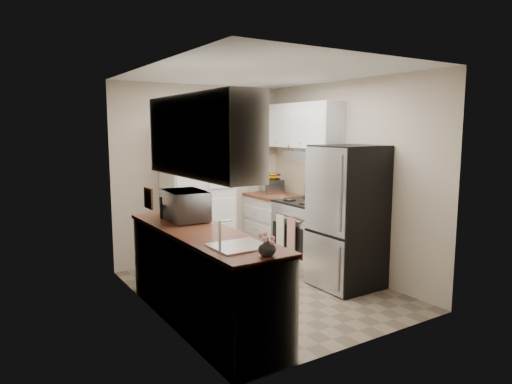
# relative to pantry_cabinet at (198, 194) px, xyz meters

# --- Properties ---
(ground) EXTENTS (3.20, 3.20, 0.00)m
(ground) POSITION_rel_pantry_cabinet_xyz_m (0.20, -1.32, -1.00)
(ground) COLOR #7A6B56
(ground) RESTS_ON ground
(room_shell) EXTENTS (2.64, 3.24, 2.52)m
(room_shell) POSITION_rel_pantry_cabinet_xyz_m (0.18, -1.32, 0.63)
(room_shell) COLOR beige
(room_shell) RESTS_ON ground
(pantry_cabinet) EXTENTS (0.90, 0.55, 2.00)m
(pantry_cabinet) POSITION_rel_pantry_cabinet_xyz_m (0.00, 0.00, 0.00)
(pantry_cabinet) COLOR silver
(pantry_cabinet) RESTS_ON ground
(base_cabinet_left) EXTENTS (0.60, 2.30, 0.88)m
(base_cabinet_left) POSITION_rel_pantry_cabinet_xyz_m (-0.79, -1.75, -0.56)
(base_cabinet_left) COLOR silver
(base_cabinet_left) RESTS_ON ground
(countertop_left) EXTENTS (0.63, 2.33, 0.04)m
(countertop_left) POSITION_rel_pantry_cabinet_xyz_m (-0.79, -1.75, -0.10)
(countertop_left) COLOR brown
(countertop_left) RESTS_ON base_cabinet_left
(base_cabinet_right) EXTENTS (0.60, 0.80, 0.88)m
(base_cabinet_right) POSITION_rel_pantry_cabinet_xyz_m (1.19, -0.12, -0.56)
(base_cabinet_right) COLOR silver
(base_cabinet_right) RESTS_ON ground
(countertop_right) EXTENTS (0.63, 0.83, 0.04)m
(countertop_right) POSITION_rel_pantry_cabinet_xyz_m (1.19, -0.12, -0.10)
(countertop_right) COLOR brown
(countertop_right) RESTS_ON base_cabinet_right
(electric_range) EXTENTS (0.71, 0.78, 1.13)m
(electric_range) POSITION_rel_pantry_cabinet_xyz_m (1.17, -0.93, -0.52)
(electric_range) COLOR #B7B7BC
(electric_range) RESTS_ON ground
(refrigerator) EXTENTS (0.70, 0.72, 1.70)m
(refrigerator) POSITION_rel_pantry_cabinet_xyz_m (1.14, -1.73, -0.15)
(refrigerator) COLOR #B7B7BC
(refrigerator) RESTS_ON ground
(microwave) EXTENTS (0.43, 0.60, 0.32)m
(microwave) POSITION_rel_pantry_cabinet_xyz_m (-0.71, -1.20, 0.08)
(microwave) COLOR silver
(microwave) RESTS_ON countertop_left
(wine_bottle) EXTENTS (0.08, 0.08, 0.30)m
(wine_bottle) POSITION_rel_pantry_cabinet_xyz_m (-0.87, -0.97, 0.07)
(wine_bottle) COLOR black
(wine_bottle) RESTS_ON countertop_left
(flower_vase) EXTENTS (0.14, 0.14, 0.14)m
(flower_vase) POSITION_rel_pantry_cabinet_xyz_m (-0.75, -2.82, -0.01)
(flower_vase) COLOR white
(flower_vase) RESTS_ON countertop_left
(cutting_board) EXTENTS (0.06, 0.23, 0.28)m
(cutting_board) POSITION_rel_pantry_cabinet_xyz_m (-0.75, -0.82, 0.06)
(cutting_board) COLOR #348931
(cutting_board) RESTS_ON countertop_left
(toaster_oven) EXTENTS (0.41, 0.45, 0.21)m
(toaster_oven) POSITION_rel_pantry_cabinet_xyz_m (1.25, 0.02, 0.03)
(toaster_oven) COLOR #A4A4A8
(toaster_oven) RESTS_ON countertop_right
(fruit_basket) EXTENTS (0.35, 0.35, 0.12)m
(fruit_basket) POSITION_rel_pantry_cabinet_xyz_m (1.22, 0.01, 0.19)
(fruit_basket) COLOR #F19200
(fruit_basket) RESTS_ON toaster_oven
(kitchen_mat) EXTENTS (0.66, 0.82, 0.01)m
(kitchen_mat) POSITION_rel_pantry_cabinet_xyz_m (0.29, -0.71, -0.99)
(kitchen_mat) COLOR #D0AE8A
(kitchen_mat) RESTS_ON ground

